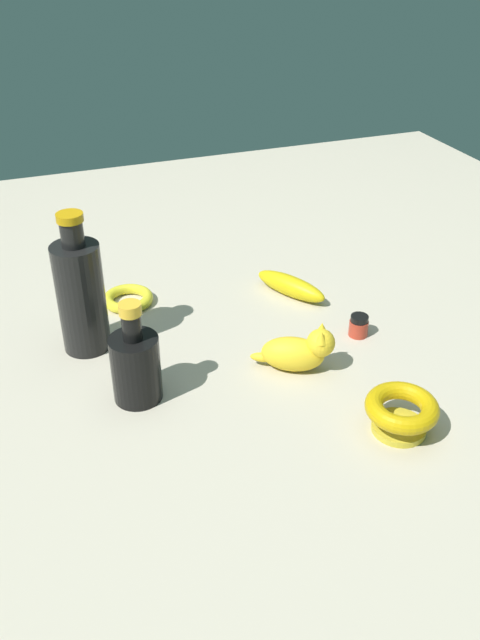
% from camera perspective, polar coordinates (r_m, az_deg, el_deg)
% --- Properties ---
extents(ground, '(2.00, 2.00, 0.00)m').
position_cam_1_polar(ground, '(1.12, -0.00, -3.09)').
color(ground, '#BCB29E').
extents(bangle, '(0.09, 0.09, 0.02)m').
position_cam_1_polar(bangle, '(1.28, -9.50, 1.81)').
color(bangle, yellow).
rests_on(bangle, ground).
extents(cat_figurine, '(0.13, 0.10, 0.08)m').
position_cam_1_polar(cat_figurine, '(1.08, 5.04, -2.63)').
color(cat_figurine, yellow).
rests_on(cat_figurine, ground).
extents(bottle_short, '(0.07, 0.07, 0.17)m').
position_cam_1_polar(bottle_short, '(1.01, -8.88, -3.77)').
color(bottle_short, black).
rests_on(bottle_short, ground).
extents(banana, '(0.11, 0.16, 0.04)m').
position_cam_1_polar(banana, '(1.29, 4.34, 2.90)').
color(banana, gold).
rests_on(banana, ground).
extents(nail_polish_jar, '(0.03, 0.03, 0.04)m').
position_cam_1_polar(nail_polish_jar, '(1.18, 10.07, -0.47)').
color(nail_polish_jar, '#AF3423').
rests_on(nail_polish_jar, ground).
extents(bowl, '(0.10, 0.10, 0.05)m').
position_cam_1_polar(bowl, '(0.98, 13.57, -7.54)').
color(bowl, gold).
rests_on(bowl, ground).
extents(bottle_tall, '(0.08, 0.08, 0.24)m').
position_cam_1_polar(bottle_tall, '(1.12, -13.39, 2.14)').
color(bottle_tall, black).
rests_on(bottle_tall, ground).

